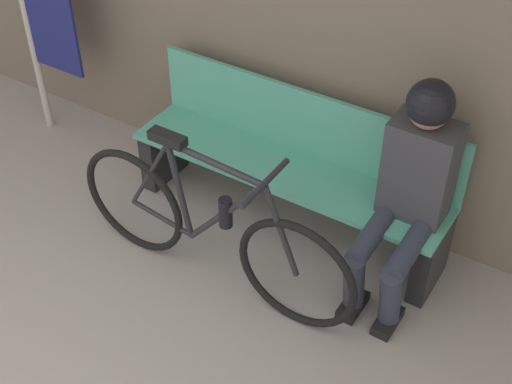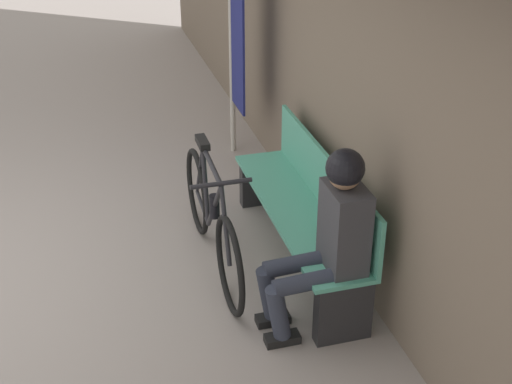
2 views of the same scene
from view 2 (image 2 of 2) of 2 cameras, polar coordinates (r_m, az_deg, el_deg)
name	(u,v)px [view 2 (image 2 of 2)]	position (r m, az deg, el deg)	size (l,w,h in m)	color
storefront_wall	(340,22)	(4.93, 6.74, 13.38)	(12.00, 0.56, 3.20)	#756656
park_bench_near	(305,212)	(5.06, 3.95, -1.59)	(1.89, 0.42, 0.84)	#51A88E
bicycle	(212,221)	(5.01, -3.55, -2.31)	(1.70, 0.40, 0.90)	black
person_seated	(329,231)	(4.28, 5.87, -3.15)	(0.34, 0.63, 1.23)	#2D3342
banner_pole	(236,42)	(6.36, -1.62, 11.87)	(0.45, 0.05, 1.86)	#B7B2A8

